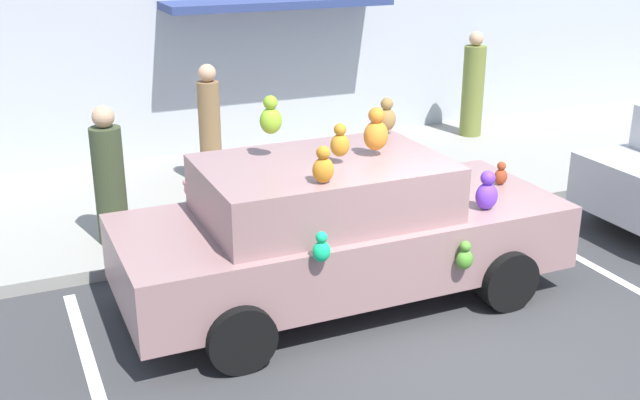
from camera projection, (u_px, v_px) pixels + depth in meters
name	position (u px, v px, depth m)	size (l,w,h in m)	color
ground_plane	(483.00, 355.00, 7.17)	(60.00, 60.00, 0.00)	#38383A
sidewalk	(286.00, 186.00, 11.44)	(24.00, 4.00, 0.15)	gray
parking_stripe_front	(599.00, 270.00, 8.90)	(0.12, 3.60, 0.01)	silver
parking_stripe_rear	(95.00, 382.00, 6.75)	(0.12, 3.60, 0.01)	silver
plush_covered_car	(338.00, 228.00, 7.97)	(4.63, 2.08, 2.18)	gray
teddy_bear_on_sidewalk	(196.00, 207.00, 9.46)	(0.38, 0.31, 0.72)	pink
pedestrian_near_shopfront	(109.00, 180.00, 9.04)	(0.36, 0.36, 1.66)	#3A442A
pedestrian_walking_past	(210.00, 129.00, 10.93)	(0.31, 0.31, 1.77)	olive
pedestrian_by_lamp	(473.00, 88.00, 13.55)	(0.38, 0.38, 1.83)	olive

